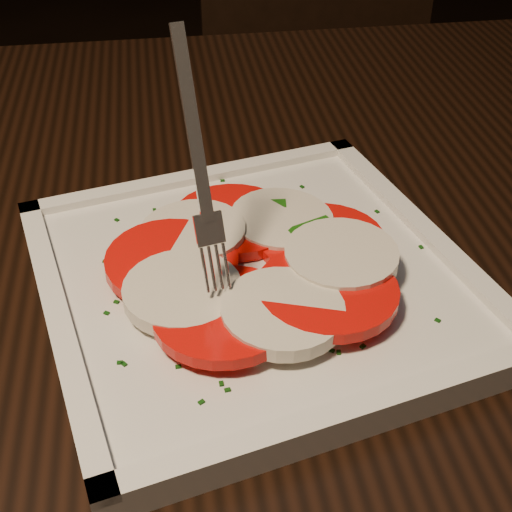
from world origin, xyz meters
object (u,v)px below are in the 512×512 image
(table, at_px, (310,301))
(chair, at_px, (325,89))
(fork, at_px, (195,156))
(plate, at_px, (256,282))

(table, bearing_deg, chair, 76.11)
(fork, bearing_deg, table, 31.78)
(table, relative_size, fork, 8.24)
(chair, relative_size, fork, 6.34)
(table, xyz_separation_m, fork, (-0.10, -0.10, 0.21))
(table, height_order, chair, chair)
(plate, relative_size, fork, 1.90)
(fork, bearing_deg, chair, 57.92)
(table, xyz_separation_m, chair, (0.17, 0.70, -0.12))
(chair, height_order, fork, fork)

